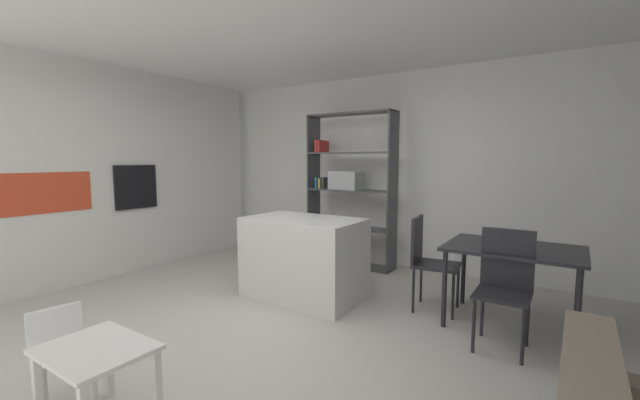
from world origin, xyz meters
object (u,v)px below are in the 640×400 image
object	(u,v)px
built_in_oven	(136,187)
dining_chair_near	(505,279)
child_chair_left	(60,349)
open_bookshelf	(346,191)
dining_table	(513,255)
child_table	(97,361)
dining_chair_island_side	(427,255)
kitchen_island	(304,258)

from	to	relation	value
built_in_oven	dining_chair_near	distance (m)	4.59
child_chair_left	open_bookshelf	bearing A→B (deg)	11.90
open_bookshelf	dining_chair_near	bearing A→B (deg)	-32.09
dining_table	child_chair_left	bearing A→B (deg)	-128.60
child_chair_left	dining_table	size ratio (longest dim) A/B	0.51
child_table	dining_chair_island_side	world-z (taller)	dining_chair_island_side
kitchen_island	dining_table	bearing A→B (deg)	11.99
kitchen_island	child_table	distance (m)	2.38
child_chair_left	dining_chair_near	bearing A→B (deg)	-33.10
built_in_oven	dining_table	world-z (taller)	built_in_oven
built_in_oven	dining_chair_near	size ratio (longest dim) A/B	0.61
child_chair_left	dining_table	world-z (taller)	dining_table
child_chair_left	dining_table	xyz separation A→B (m)	(2.22, 2.79, 0.33)
open_bookshelf	dining_chair_island_side	size ratio (longest dim) A/B	2.29
child_table	child_chair_left	size ratio (longest dim) A/B	1.04
dining_chair_island_side	dining_table	bearing A→B (deg)	-95.80
open_bookshelf	child_table	xyz separation A→B (m)	(0.58, -3.82, -0.68)
child_table	dining_table	bearing A→B (deg)	57.90
dining_chair_island_side	dining_chair_near	xyz separation A→B (m)	(0.78, -0.42, -0.00)
dining_chair_near	built_in_oven	bearing A→B (deg)	-175.78
dining_table	dining_chair_island_side	world-z (taller)	dining_chair_island_side
dining_chair_island_side	dining_chair_near	distance (m)	0.89
built_in_oven	child_table	size ratio (longest dim) A/B	0.98
child_chair_left	dining_chair_near	distance (m)	3.24
kitchen_island	dining_table	size ratio (longest dim) A/B	1.12
kitchen_island	child_chair_left	distance (m)	2.37
open_bookshelf	dining_table	distance (m)	2.58
built_in_oven	dining_table	xyz separation A→B (m)	(4.54, 0.82, -0.49)
open_bookshelf	built_in_oven	bearing A→B (deg)	-140.00
built_in_oven	child_chair_left	world-z (taller)	built_in_oven
open_bookshelf	child_chair_left	xyz separation A→B (m)	(0.11, -3.81, -0.74)
dining_chair_island_side	built_in_oven	bearing A→B (deg)	95.58
kitchen_island	dining_chair_near	distance (m)	2.03
built_in_oven	dining_table	bearing A→B (deg)	10.30
built_in_oven	child_table	distance (m)	3.50
kitchen_island	child_chair_left	size ratio (longest dim) A/B	2.18
child_chair_left	built_in_oven	bearing A→B (deg)	60.02
child_chair_left	dining_chair_near	size ratio (longest dim) A/B	0.61
dining_chair_near	child_table	bearing A→B (deg)	-127.28
kitchen_island	built_in_oven	bearing A→B (deg)	-171.08
dining_table	dining_chair_island_side	bearing A→B (deg)	-179.16
built_in_oven	open_bookshelf	bearing A→B (deg)	40.00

